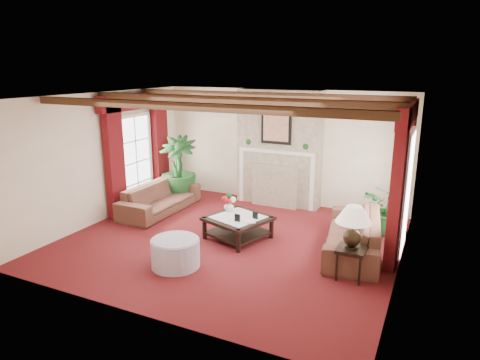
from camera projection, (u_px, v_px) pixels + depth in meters
The scene contains 23 objects.
floor at pixel (230, 241), 8.12m from camera, with size 6.00×6.00×0.00m, color #4D0D15.
ceiling at pixel (230, 96), 7.42m from camera, with size 6.00×6.00×0.00m, color white.
back_wall at pixel (282, 147), 10.17m from camera, with size 6.00×0.02×2.70m, color beige.
left_wall at pixel (103, 157), 9.01m from camera, with size 0.02×5.50×2.70m, color beige.
right_wall at pixel (405, 192), 6.52m from camera, with size 0.02×5.50×2.70m, color beige.
ceiling_beams at pixel (230, 100), 7.44m from camera, with size 6.00×3.00×0.12m, color #331C10, non-canonical shape.
fireplace at pixel (280, 89), 9.65m from camera, with size 2.00×0.52×2.70m, color tan, non-canonical shape.
french_door_left at pixel (133, 115), 9.67m from camera, with size 0.10×1.10×2.16m, color white, non-canonical shape.
french_door_right at pixel (414, 132), 7.21m from camera, with size 0.10×1.10×2.16m, color white, non-canonical shape.
curtains_left at pixel (135, 97), 9.52m from camera, with size 0.20×2.40×2.55m, color #41080D, non-canonical shape.
curtains_right at pixel (409, 107), 7.14m from camera, with size 0.20×2.40×2.55m, color #41080D, non-canonical shape.
sofa_left at pixel (160, 193), 9.66m from camera, with size 0.64×2.18×0.85m, color #3D1019.
sofa_right at pixel (353, 228), 7.56m from camera, with size 1.01×2.34×0.89m, color #3D1019.
potted_palm at pixel (179, 182), 10.51m from camera, with size 1.40×1.79×0.89m, color black.
small_plant at pixel (388, 215), 8.37m from camera, with size 1.31×1.34×0.79m, color black.
coffee_table at pixel (238, 228), 8.19m from camera, with size 1.04×1.04×0.43m, color black, non-canonical shape.
side_table at pixel (350, 263), 6.62m from camera, with size 0.43×0.43×0.51m, color black, non-canonical shape.
ottoman at pixel (175, 253), 7.03m from camera, with size 0.80×0.80×0.47m, color #9692A6.
table_lamp at pixel (353, 227), 6.47m from camera, with size 0.55×0.55×0.70m, color black, non-canonical shape.
flower_vase at pixel (229, 206), 8.47m from camera, with size 0.22×0.23×0.20m, color silver.
book at pixel (244, 215), 7.85m from camera, with size 0.17×0.13×0.27m, color black.
photo_frame_a at pixel (237, 218), 7.87m from camera, with size 0.11×0.02×0.15m, color black, non-canonical shape.
photo_frame_b at pixel (255, 216), 8.01m from camera, with size 0.11×0.02×0.14m, color black, non-canonical shape.
Camera 1 is at (3.41, -6.73, 3.21)m, focal length 32.00 mm.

